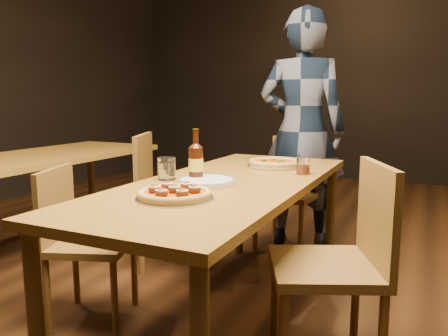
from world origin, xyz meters
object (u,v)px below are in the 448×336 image
at_px(water_glass, 167,169).
at_px(diner, 302,131).
at_px(amber_glass, 303,166).
at_px(chair_main_e, 325,265).
at_px(chair_main_sw, 174,198).
at_px(plate_stack, 207,182).
at_px(beer_bottle, 196,163).
at_px(chair_main_nw, 92,242).
at_px(chair_end, 288,193).
at_px(table_main, 228,194).
at_px(pizza_meatball, 175,194).
at_px(pizza_margherita, 275,163).
at_px(table_left, 36,165).

xyz_separation_m(water_glass, diner, (0.31, 1.45, 0.11)).
relative_size(water_glass, amber_glass, 1.25).
bearing_deg(chair_main_e, chair_main_sw, -146.31).
distance_m(plate_stack, beer_bottle, 0.12).
bearing_deg(chair_main_nw, water_glass, -81.64).
bearing_deg(water_glass, amber_glass, 37.70).
xyz_separation_m(chair_main_nw, water_glass, (0.35, 0.19, 0.38)).
height_order(chair_main_nw, chair_end, chair_end).
distance_m(table_main, pizza_meatball, 0.49).
bearing_deg(amber_glass, pizza_margherita, 139.45).
bearing_deg(pizza_meatball, beer_bottle, 105.55).
relative_size(chair_main_sw, plate_stack, 3.48).
distance_m(table_main, chair_main_sw, 0.87).
height_order(chair_main_e, amber_glass, chair_main_e).
bearing_deg(diner, chair_end, 67.76).
relative_size(chair_main_nw, chair_end, 0.94).
bearing_deg(pizza_meatball, water_glass, 126.75).
distance_m(chair_main_e, water_glass, 0.92).
height_order(pizza_meatball, diner, diner).
height_order(chair_main_e, diner, diner).
bearing_deg(chair_main_e, pizza_margherita, -171.55).
bearing_deg(chair_end, water_glass, -96.31).
relative_size(table_left, amber_glass, 21.81).
distance_m(water_glass, amber_glass, 0.75).
bearing_deg(chair_main_sw, table_left, 80.17).
height_order(plate_stack, water_glass, water_glass).
height_order(plate_stack, beer_bottle, beer_bottle).
bearing_deg(chair_main_sw, chair_end, -68.15).
bearing_deg(chair_main_nw, table_left, 39.51).
distance_m(chair_main_sw, beer_bottle, 0.91).
xyz_separation_m(table_main, chair_end, (-0.03, 1.15, -0.23)).
height_order(table_main, beer_bottle, beer_bottle).
relative_size(table_main, chair_main_sw, 2.07).
relative_size(water_glass, diner, 0.06).
relative_size(chair_main_nw, plate_stack, 3.05).
distance_m(chair_main_nw, beer_bottle, 0.69).
height_order(chair_main_nw, beer_bottle, beer_bottle).
xyz_separation_m(plate_stack, diner, (0.06, 1.48, 0.15)).
bearing_deg(chair_end, diner, 80.01).
height_order(chair_end, plate_stack, chair_end).
bearing_deg(plate_stack, pizza_margherita, 80.26).
bearing_deg(pizza_margherita, water_glass, -119.18).
xyz_separation_m(chair_main_e, pizza_meatball, (-0.58, -0.24, 0.30)).
height_order(table_left, amber_glass, amber_glass).
relative_size(table_main, diner, 1.09).
bearing_deg(table_left, chair_main_e, -13.28).
relative_size(table_left, water_glass, 17.43).
relative_size(table_main, amber_glass, 21.81).
relative_size(table_main, plate_stack, 7.20).
distance_m(chair_main_nw, plate_stack, 0.70).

